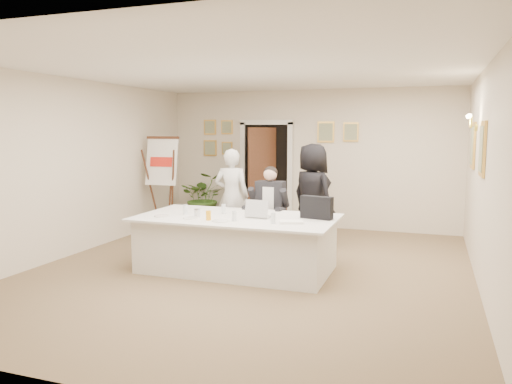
{
  "coord_description": "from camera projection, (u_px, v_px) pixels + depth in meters",
  "views": [
    {
      "loc": [
        2.38,
        -6.49,
        1.98
      ],
      "look_at": [
        -0.12,
        0.6,
        1.05
      ],
      "focal_mm": 35.0,
      "sensor_mm": 36.0,
      "label": 1
    }
  ],
  "objects": [
    {
      "name": "laptop_bag",
      "position": [
        317.0,
        208.0,
        6.82
      ],
      "size": [
        0.46,
        0.21,
        0.31
      ],
      "primitive_type": "cube",
      "rotation": [
        0.0,
        0.0,
        -0.19
      ],
      "color": "black",
      "rests_on": "conference_table"
    },
    {
      "name": "conference_table",
      "position": [
        237.0,
        243.0,
        7.07
      ],
      "size": [
        2.8,
        1.49,
        0.78
      ],
      "color": "silver",
      "rests_on": "floor"
    },
    {
      "name": "wall_left",
      "position": [
        73.0,
        167.0,
        7.92
      ],
      "size": [
        0.1,
        7.0,
        2.8
      ],
      "primitive_type": "cube",
      "color": "beige",
      "rests_on": "floor"
    },
    {
      "name": "standing_woman",
      "position": [
        312.0,
        196.0,
        8.42
      ],
      "size": [
        1.03,
        0.94,
        1.77
      ],
      "primitive_type": "imported",
      "rotation": [
        0.0,
        0.0,
        2.57
      ],
      "color": "black",
      "rests_on": "floor"
    },
    {
      "name": "steel_jug",
      "position": [
        197.0,
        213.0,
        6.99
      ],
      "size": [
        0.1,
        0.1,
        0.11
      ],
      "primitive_type": "cylinder",
      "rotation": [
        0.0,
        0.0,
        0.14
      ],
      "color": "silver",
      "rests_on": "conference_table"
    },
    {
      "name": "glass_b",
      "position": [
        234.0,
        216.0,
        6.67
      ],
      "size": [
        0.07,
        0.07,
        0.14
      ],
      "primitive_type": "cylinder",
      "rotation": [
        0.0,
        0.0,
        -0.06
      ],
      "color": "silver",
      "rests_on": "conference_table"
    },
    {
      "name": "flip_chart",
      "position": [
        165.0,
        189.0,
        9.73
      ],
      "size": [
        0.64,
        0.42,
        1.83
      ],
      "color": "#3C2513",
      "rests_on": "floor"
    },
    {
      "name": "pictures_right_wall",
      "position": [
        477.0,
        147.0,
        7.03
      ],
      "size": [
        0.06,
        2.2,
        0.8
      ],
      "primitive_type": null,
      "color": "#E8B64F",
      "rests_on": "wall_right"
    },
    {
      "name": "ceiling",
      "position": [
        250.0,
        70.0,
        6.76
      ],
      "size": [
        6.0,
        7.0,
        0.02
      ],
      "primitive_type": "cube",
      "color": "white",
      "rests_on": "wall_back"
    },
    {
      "name": "seated_man",
      "position": [
        270.0,
        210.0,
        7.96
      ],
      "size": [
        0.66,
        0.7,
        1.43
      ],
      "primitive_type": null,
      "rotation": [
        0.0,
        0.0,
        0.08
      ],
      "color": "black",
      "rests_on": "floor"
    },
    {
      "name": "glass_c",
      "position": [
        273.0,
        218.0,
        6.48
      ],
      "size": [
        0.07,
        0.07,
        0.14
      ],
      "primitive_type": "cylinder",
      "rotation": [
        0.0,
        0.0,
        -0.06
      ],
      "color": "silver",
      "rests_on": "conference_table"
    },
    {
      "name": "laptop",
      "position": [
        259.0,
        207.0,
        6.97
      ],
      "size": [
        0.35,
        0.37,
        0.28
      ],
      "primitive_type": null,
      "rotation": [
        0.0,
        0.0,
        -0.06
      ],
      "color": "#B7BABC",
      "rests_on": "conference_table"
    },
    {
      "name": "wall_back",
      "position": [
        309.0,
        159.0,
        10.2
      ],
      "size": [
        6.0,
        0.1,
        2.8
      ],
      "primitive_type": "cube",
      "color": "beige",
      "rests_on": "floor"
    },
    {
      "name": "plate_mid",
      "position": [
        190.0,
        218.0,
        6.86
      ],
      "size": [
        0.23,
        0.23,
        0.01
      ],
      "primitive_type": "cylinder",
      "rotation": [
        0.0,
        0.0,
        0.13
      ],
      "color": "white",
      "rests_on": "conference_table"
    },
    {
      "name": "standing_man",
      "position": [
        232.0,
        196.0,
        8.72
      ],
      "size": [
        0.67,
        0.49,
        1.67
      ],
      "primitive_type": "imported",
      "rotation": [
        0.0,
        0.0,
        3.31
      ],
      "color": "silver",
      "rests_on": "floor"
    },
    {
      "name": "wall_sconce",
      "position": [
        473.0,
        122.0,
        7.01
      ],
      "size": [
        0.2,
        0.3,
        0.24
      ],
      "primitive_type": null,
      "color": "gold",
      "rests_on": "wall_right"
    },
    {
      "name": "plate_left",
      "position": [
        162.0,
        216.0,
        7.03
      ],
      "size": [
        0.26,
        0.26,
        0.01
      ],
      "primitive_type": "cylinder",
      "rotation": [
        0.0,
        0.0,
        -0.23
      ],
      "color": "white",
      "rests_on": "conference_table"
    },
    {
      "name": "potted_palm",
      "position": [
        204.0,
        197.0,
        10.76
      ],
      "size": [
        1.29,
        1.24,
        1.1
      ],
      "primitive_type": "imported",
      "rotation": [
        0.0,
        0.0,
        0.52
      ],
      "color": "#3A6521",
      "rests_on": "floor"
    },
    {
      "name": "wall_right",
      "position": [
        486.0,
        179.0,
        5.94
      ],
      "size": [
        0.1,
        7.0,
        2.8
      ],
      "primitive_type": "cube",
      "color": "beige",
      "rests_on": "floor"
    },
    {
      "name": "doorway",
      "position": [
        265.0,
        176.0,
        10.37
      ],
      "size": [
        1.14,
        0.86,
        2.2
      ],
      "color": "black",
      "rests_on": "floor"
    },
    {
      "name": "floor",
      "position": [
        250.0,
        270.0,
        7.1
      ],
      "size": [
        7.0,
        7.0,
        0.0
      ],
      "primitive_type": "plane",
      "color": "brown",
      "rests_on": "ground"
    },
    {
      "name": "pictures_back_wall",
      "position": [
        271.0,
        137.0,
        10.39
      ],
      "size": [
        3.4,
        0.06,
        0.8
      ],
      "primitive_type": null,
      "color": "#E8B64F",
      "rests_on": "wall_back"
    },
    {
      "name": "glass_a",
      "position": [
        185.0,
        209.0,
        7.21
      ],
      "size": [
        0.09,
        0.09,
        0.14
      ],
      "primitive_type": "cylinder",
      "rotation": [
        0.0,
        0.0,
        -0.3
      ],
      "color": "silver",
      "rests_on": "conference_table"
    },
    {
      "name": "wall_front",
      "position": [
        86.0,
        210.0,
        3.65
      ],
      "size": [
        6.0,
        0.1,
        2.8
      ],
      "primitive_type": "cube",
      "color": "beige",
      "rests_on": "floor"
    },
    {
      "name": "plate_near",
      "position": [
        221.0,
        221.0,
        6.64
      ],
      "size": [
        0.28,
        0.28,
        0.01
      ],
      "primitive_type": "cylinder",
      "rotation": [
        0.0,
        0.0,
        -0.24
      ],
      "color": "white",
      "rests_on": "conference_table"
    },
    {
      "name": "glass_d",
      "position": [
        224.0,
        209.0,
        7.26
      ],
      "size": [
        0.08,
        0.08,
        0.14
      ],
      "primitive_type": "cylinder",
      "rotation": [
        0.0,
        0.0,
        -0.33
      ],
      "color": "silver",
      "rests_on": "conference_table"
    },
    {
      "name": "paper_stack",
      "position": [
        291.0,
        222.0,
        6.53
      ],
      "size": [
        0.36,
        0.3,
        0.03
      ],
      "primitive_type": "cube",
      "rotation": [
        0.0,
        0.0,
        0.33
      ],
      "color": "white",
      "rests_on": "conference_table"
    },
    {
      "name": "oj_glass",
      "position": [
        208.0,
        215.0,
        6.73
      ],
      "size": [
        0.09,
        0.09,
        0.13
      ],
      "primitive_type": "cylinder",
      "rotation": [
        0.0,
        0.0,
        -0.31
      ],
      "color": "#F2A414",
      "rests_on": "conference_table"
    }
  ]
}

